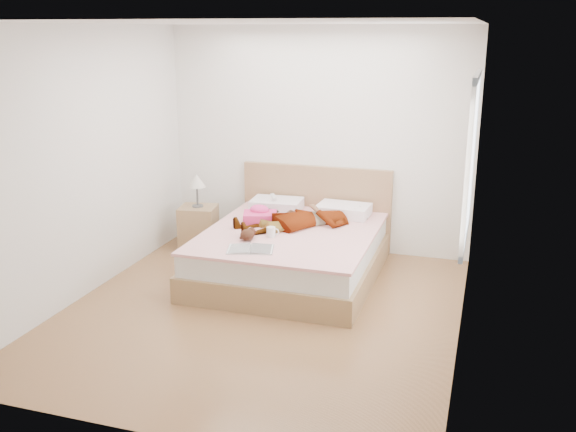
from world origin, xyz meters
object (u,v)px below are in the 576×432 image
(phone, at_px, (273,196))
(plush_toy, at_px, (248,234))
(woman, at_px, (305,215))
(nightstand, at_px, (198,224))
(magazine, at_px, (250,249))
(towel, at_px, (260,216))
(coffee_mug, at_px, (271,232))
(bed, at_px, (293,249))

(phone, height_order, plush_toy, phone)
(woman, bearing_deg, plush_toy, -70.44)
(plush_toy, height_order, nightstand, nightstand)
(woman, relative_size, phone, 16.05)
(magazine, xyz_separation_m, plush_toy, (-0.13, 0.28, 0.05))
(towel, distance_m, magazine, 0.92)
(nightstand, bearing_deg, coffee_mug, -33.73)
(phone, bearing_deg, magazine, -119.72)
(bed, height_order, plush_toy, bed)
(woman, distance_m, magazine, 0.99)
(towel, relative_size, magazine, 0.87)
(towel, xyz_separation_m, plush_toy, (0.09, -0.61, -0.02))
(bed, xyz_separation_m, towel, (-0.41, 0.10, 0.31))
(phone, bearing_deg, coffee_mug, -111.69)
(phone, bearing_deg, bed, -92.87)
(phone, distance_m, plush_toy, 1.08)
(woman, xyz_separation_m, phone, (-0.50, 0.40, 0.08))
(plush_toy, bearing_deg, magazine, -64.96)
(bed, bearing_deg, nightstand, 160.81)
(coffee_mug, bearing_deg, bed, 69.13)
(magazine, relative_size, plush_toy, 2.27)
(coffee_mug, bearing_deg, woman, 67.17)
(phone, xyz_separation_m, bed, (0.42, -0.56, -0.42))
(magazine, height_order, plush_toy, plush_toy)
(coffee_mug, relative_size, nightstand, 0.15)
(woman, relative_size, plush_toy, 6.99)
(magazine, bearing_deg, phone, 99.60)
(phone, height_order, towel, phone)
(woman, xyz_separation_m, towel, (-0.50, -0.06, -0.03))
(woman, relative_size, nightstand, 1.69)
(magazine, bearing_deg, bed, 76.49)
(magazine, xyz_separation_m, nightstand, (-1.15, 1.25, -0.22))
(woman, relative_size, coffee_mug, 11.05)
(woman, distance_m, plush_toy, 0.78)
(phone, distance_m, magazine, 1.38)
(magazine, bearing_deg, plush_toy, 115.04)
(bed, xyz_separation_m, magazine, (-0.19, -0.79, 0.24))
(bed, distance_m, nightstand, 1.41)
(bed, distance_m, towel, 0.53)
(woman, distance_m, phone, 0.64)
(magazine, height_order, coffee_mug, coffee_mug)
(phone, height_order, nightstand, nightstand)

